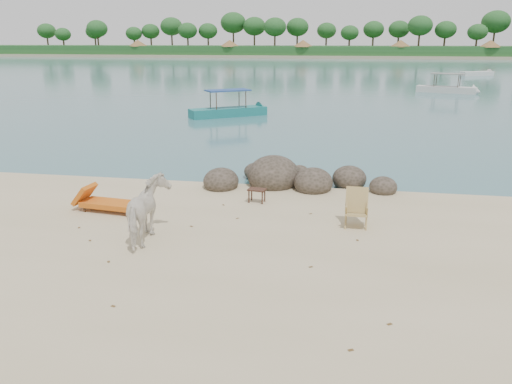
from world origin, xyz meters
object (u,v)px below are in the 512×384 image
deck_chair (357,210)px  side_table (257,197)px  cow (148,212)px  boat_near (228,94)px  lounge_chair (110,202)px  boulders (288,179)px

deck_chair → side_table: bearing=153.3°
cow → boat_near: bearing=-90.2°
lounge_chair → deck_chair: deck_chair is taller
side_table → deck_chair: (2.97, -1.63, 0.30)m
lounge_chair → deck_chair: 7.06m
boat_near → side_table: bearing=-109.6°
cow → deck_chair: (5.09, 1.83, -0.28)m
deck_chair → boat_near: 21.12m
cow → boat_near: (-2.86, 21.37, 0.63)m
boulders → deck_chair: deck_chair is taller
boulders → side_table: (-0.75, -2.08, -0.04)m
boulders → lounge_chair: (-4.84, -3.60, 0.07)m
boulders → cow: size_ratio=3.47×
lounge_chair → deck_chair: (7.06, -0.10, 0.19)m
boat_near → deck_chair: bearing=-103.0°
lounge_chair → side_table: bearing=27.3°
side_table → boat_near: boat_near is taller
cow → side_table: size_ratio=3.50×
cow → deck_chair: bearing=-168.1°
side_table → boulders: bearing=78.9°
side_table → lounge_chair: size_ratio=0.25×
cow → boat_near: 21.57m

